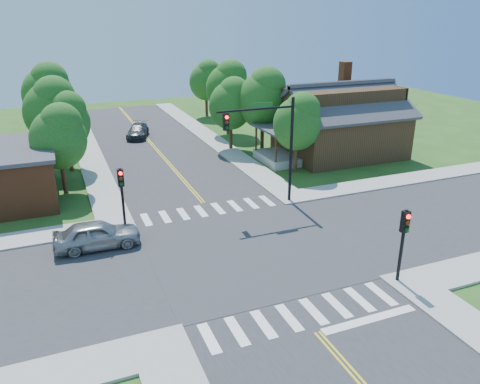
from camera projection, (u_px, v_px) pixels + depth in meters
name	position (u px, v px, depth m)	size (l,w,h in m)	color
ground	(246.00, 252.00, 25.55)	(100.00, 100.00, 0.00)	#285119
road_ns	(246.00, 251.00, 25.55)	(10.00, 90.00, 0.04)	#2D2D30
road_ew	(246.00, 251.00, 25.54)	(90.00, 10.00, 0.04)	#2D2D30
intersection_patch	(246.00, 252.00, 25.55)	(10.20, 10.20, 0.06)	#2D2D30
sidewalk_ne	(334.00, 148.00, 44.77)	(40.00, 40.00, 0.14)	#9E9B93
crosswalk_north	(210.00, 210.00, 30.90)	(8.85, 2.00, 0.01)	white
crosswalk_south	(301.00, 314.00, 20.17)	(8.85, 2.00, 0.01)	white
centerline	(246.00, 251.00, 25.54)	(0.30, 90.00, 0.01)	yellow
stop_bar	(369.00, 320.00, 19.86)	(4.60, 0.45, 0.09)	white
signal_mast_ne	(269.00, 135.00, 30.02)	(5.30, 0.42, 7.20)	black
signal_pole_se	(404.00, 233.00, 21.71)	(0.34, 0.42, 3.80)	black
signal_pole_nw	(122.00, 187.00, 27.45)	(0.34, 0.42, 3.80)	black
house_ne	(339.00, 119.00, 41.99)	(13.05, 8.80, 7.11)	#332412
tree_e_a	(298.00, 120.00, 36.86)	(3.85, 3.66, 6.54)	#382314
tree_e_b	(264.00, 97.00, 42.19)	(4.62, 4.39, 7.85)	#382314
tree_e_c	(228.00, 86.00, 48.82)	(4.59, 4.36, 7.81)	#382314
tree_e_d	(207.00, 79.00, 57.53)	(4.11, 3.91, 6.99)	#382314
tree_w_a	(59.00, 135.00, 32.40)	(3.86, 3.67, 6.57)	#382314
tree_w_b	(53.00, 109.00, 37.69)	(4.49, 4.27, 7.63)	#382314
tree_w_c	(48.00, 91.00, 44.34)	(4.73, 4.49, 8.04)	#382314
tree_w_d	(45.00, 87.00, 52.56)	(3.94, 3.74, 6.70)	#382314
tree_house	(232.00, 102.00, 43.11)	(4.04, 3.83, 6.86)	#382314
tree_bldg	(66.00, 119.00, 37.14)	(3.87, 3.68, 6.58)	#382314
car_silver	(97.00, 235.00, 25.69)	(4.68, 1.99, 1.58)	#9DA1A4
car_dgrey	(138.00, 131.00, 48.72)	(3.30, 5.02, 1.35)	#2E3033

